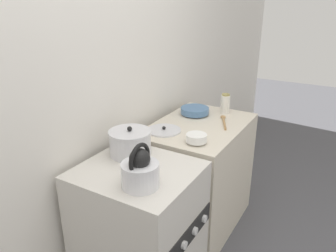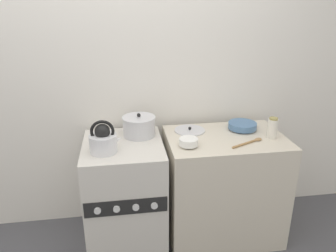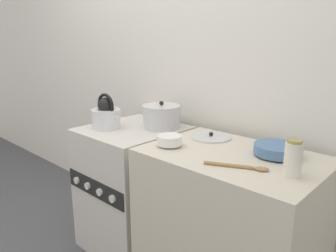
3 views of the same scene
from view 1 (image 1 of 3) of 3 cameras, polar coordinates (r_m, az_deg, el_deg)
The scene contains 10 objects.
wall_back at distance 1.84m, azimuth -15.57°, elevation 7.29°, with size 7.00×0.06×2.50m.
stove at distance 1.99m, azimuth -4.94°, elevation -17.99°, with size 0.56×0.64×0.83m.
counter at distance 2.52m, azimuth 5.18°, elevation -8.56°, with size 0.86×0.60×0.84m.
kettle at distance 1.57m, azimuth -4.84°, elevation -7.72°, with size 0.22×0.18×0.22m.
cooking_pot at distance 1.89m, azimuth -6.59°, elevation -2.91°, with size 0.24×0.24×0.17m.
enamel_bowl at distance 2.52m, azimuth 4.69°, elevation 2.69°, with size 0.22×0.22×0.06m.
small_ceramic_bowl at distance 2.02m, azimuth 4.97°, elevation -2.10°, with size 0.13×0.13×0.06m.
storage_jar at distance 2.57m, azimuth 9.94°, elevation 3.85°, with size 0.07×0.07×0.15m.
loose_pot_lid at distance 2.21m, azimuth -0.71°, elevation -0.73°, with size 0.23×0.23×0.03m.
wooden_spoon at distance 2.40m, azimuth 9.70°, elevation 0.90°, with size 0.27×0.15×0.02m.
Camera 1 is at (-1.24, -0.61, 1.67)m, focal length 35.00 mm.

